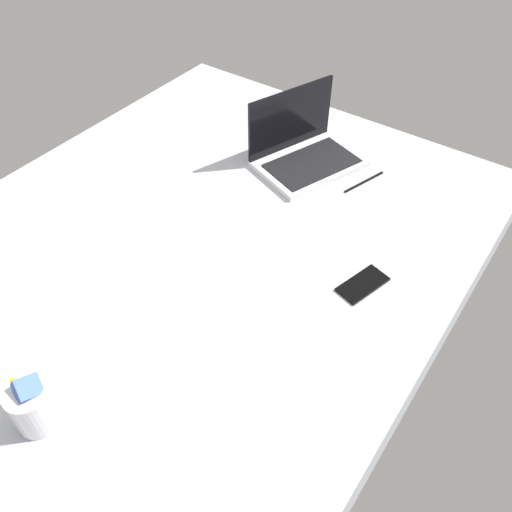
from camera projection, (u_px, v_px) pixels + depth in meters
The scene contains 5 objects.
bed_mattress at pixel (192, 268), 155.67cm from camera, with size 180.00×140.00×18.00cm, color #B7BCC6.
laptop at pixel (304, 151), 174.69cm from camera, with size 38.85×32.84×23.00cm.
snack_cup at pixel (33, 406), 107.72cm from camera, with size 9.00×10.14×14.19cm.
cell_phone at pixel (363, 284), 138.47cm from camera, with size 6.80×14.00×0.80cm, color black.
charger_cable at pixel (364, 182), 169.59cm from camera, with size 17.00×0.60×0.60cm, color black.
Camera 1 is at (-76.39, -77.50, 121.95)cm, focal length 37.11 mm.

